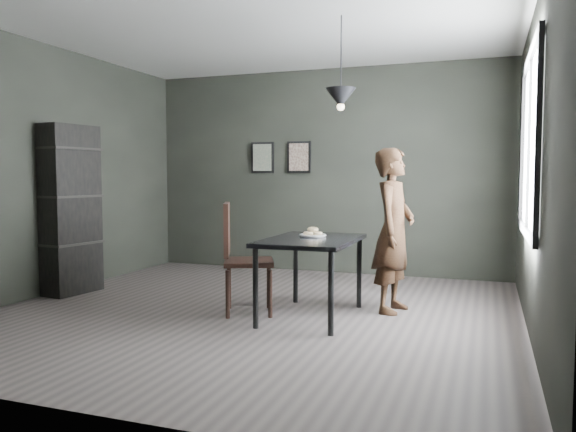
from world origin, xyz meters
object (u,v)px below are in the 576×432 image
(wood_chair, at_px, (239,251))
(shelf_unit, at_px, (69,210))
(cafe_table, at_px, (311,247))
(woman, at_px, (394,230))
(pendant_lamp, at_px, (341,98))
(white_plate, at_px, (313,236))

(wood_chair, distance_m, shelf_unit, 2.25)
(cafe_table, relative_size, woman, 0.75)
(woman, bearing_deg, wood_chair, 121.53)
(pendant_lamp, bearing_deg, shelf_unit, 179.14)
(white_plate, bearing_deg, pendant_lamp, -8.07)
(cafe_table, bearing_deg, wood_chair, -172.99)
(cafe_table, xyz_separation_m, white_plate, (-0.03, 0.14, 0.08))
(cafe_table, height_order, shelf_unit, shelf_unit)
(white_plate, relative_size, wood_chair, 0.21)
(cafe_table, relative_size, shelf_unit, 0.63)
(white_plate, distance_m, shelf_unit, 2.90)
(white_plate, height_order, woman, woman)
(white_plate, distance_m, wood_chair, 0.73)
(white_plate, distance_m, woman, 0.80)
(shelf_unit, xyz_separation_m, pendant_lamp, (3.17, -0.05, 1.10))
(shelf_unit, height_order, pendant_lamp, pendant_lamp)
(cafe_table, relative_size, wood_chair, 1.12)
(woman, distance_m, wood_chair, 1.53)
(white_plate, bearing_deg, cafe_table, -78.44)
(wood_chair, bearing_deg, shelf_unit, 150.24)
(pendant_lamp, bearing_deg, white_plate, 171.93)
(woman, bearing_deg, shelf_unit, 104.43)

